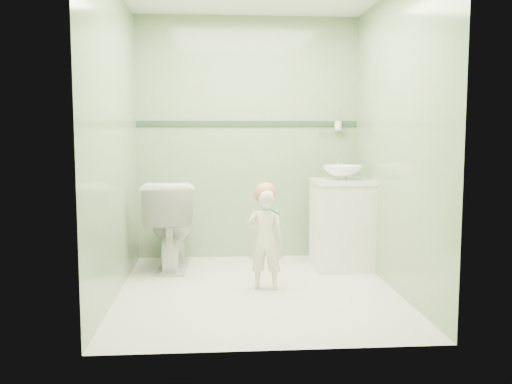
{
  "coord_description": "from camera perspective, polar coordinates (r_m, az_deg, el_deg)",
  "views": [
    {
      "loc": [
        -0.34,
        -4.41,
        1.27
      ],
      "look_at": [
        0.0,
        0.15,
        0.78
      ],
      "focal_mm": 39.62,
      "sensor_mm": 36.0,
      "label": 1
    }
  ],
  "objects": [
    {
      "name": "room_shell",
      "position": [
        4.42,
        0.15,
        5.21
      ],
      "size": [
        2.5,
        2.54,
        2.4
      ],
      "color": "gray",
      "rests_on": "ground"
    },
    {
      "name": "cup_holder",
      "position": [
        5.72,
        8.22,
        6.65
      ],
      "size": [
        0.26,
        0.07,
        0.21
      ],
      "color": "silver",
      "rests_on": "room_shell"
    },
    {
      "name": "ground",
      "position": [
        4.6,
        0.14,
        -9.91
      ],
      "size": [
        2.5,
        2.5,
        0.0
      ],
      "primitive_type": "plane",
      "color": "silver",
      "rests_on": "ground"
    },
    {
      "name": "basin",
      "position": [
        5.26,
        8.72,
        1.95
      ],
      "size": [
        0.37,
        0.37,
        0.13
      ],
      "primitive_type": "imported",
      "color": "white",
      "rests_on": "counter"
    },
    {
      "name": "hair_cap",
      "position": [
        4.52,
        0.94,
        -0.16
      ],
      "size": [
        0.18,
        0.18,
        0.18
      ],
      "primitive_type": "sphere",
      "color": "#C37B51",
      "rests_on": "toddler"
    },
    {
      "name": "toddler",
      "position": [
        4.55,
        0.96,
        -4.83
      ],
      "size": [
        0.32,
        0.24,
        0.81
      ],
      "primitive_type": "imported",
      "rotation": [
        0.0,
        0.0,
        2.98
      ],
      "color": "beige",
      "rests_on": "ground"
    },
    {
      "name": "toilet",
      "position": [
        5.29,
        -8.56,
        -3.27
      ],
      "size": [
        0.47,
        0.81,
        0.82
      ],
      "primitive_type": "imported",
      "rotation": [
        0.0,
        0.0,
        3.13
      ],
      "color": "white",
      "rests_on": "ground"
    },
    {
      "name": "trim_stripe",
      "position": [
        5.66,
        -0.83,
        6.94
      ],
      "size": [
        2.2,
        0.02,
        0.05
      ],
      "primitive_type": "cube",
      "color": "#2B4533",
      "rests_on": "room_shell"
    },
    {
      "name": "vanity",
      "position": [
        5.31,
        8.63,
        -3.37
      ],
      "size": [
        0.52,
        0.5,
        0.8
      ],
      "primitive_type": "cube",
      "color": "silver",
      "rests_on": "ground"
    },
    {
      "name": "counter",
      "position": [
        5.26,
        8.71,
        1.04
      ],
      "size": [
        0.54,
        0.52,
        0.04
      ],
      "primitive_type": "cube",
      "color": "white",
      "rests_on": "vanity"
    },
    {
      "name": "faucet",
      "position": [
        5.43,
        8.29,
        2.94
      ],
      "size": [
        0.03,
        0.13,
        0.18
      ],
      "color": "silver",
      "rests_on": "counter"
    },
    {
      "name": "teal_toothbrush",
      "position": [
        4.39,
        1.82,
        -1.95
      ],
      "size": [
        0.11,
        0.14,
        0.08
      ],
      "color": "#0E7F59",
      "rests_on": "toddler"
    }
  ]
}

